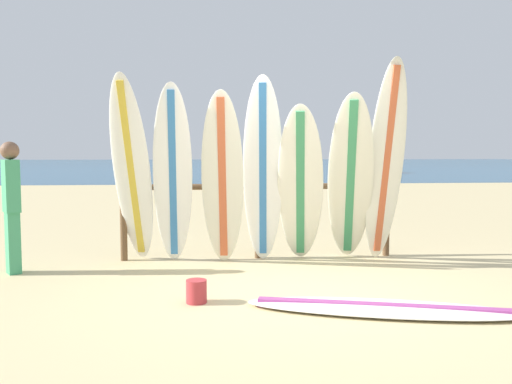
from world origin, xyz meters
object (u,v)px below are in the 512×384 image
Objects in this scene: surfboard_leaning_center_right at (300,186)px; surfboard_leaning_right at (350,180)px; surfboard_rack at (258,203)px; surfboard_leaning_left at (173,176)px; beachgoer_standing at (12,201)px; surfboard_lying_on_sand at (384,308)px; small_boat_offshore at (393,169)px; surfboard_leaning_far_left at (132,171)px; sand_bucket at (196,291)px; surfboard_leaning_center at (263,172)px; surfboard_leaning_far_right at (386,162)px; surfboard_leaning_center_left at (222,179)px.

surfboard_leaning_right is at bearing 2.44° from surfboard_leaning_center_right.
surfboard_leaning_left is (-1.11, -0.33, 0.39)m from surfboard_rack.
surfboard_lying_on_sand is at bearing -25.78° from beachgoer_standing.
small_boat_offshore reaches higher than surfboard_lying_on_sand.
surfboard_lying_on_sand is (2.51, -2.21, -1.15)m from surfboard_leaning_far_left.
surfboard_leaning_far_left reaches higher than sand_bucket.
surfboard_lying_on_sand is at bearing -67.62° from surfboard_leaning_center.
surfboard_leaning_far_left reaches higher than surfboard_leaning_left.
surfboard_leaning_far_right reaches higher than surfboard_lying_on_sand.
surfboard_leaning_left is 1.61m from surfboard_leaning_center_right.
surfboard_leaning_far_left is 1.00× the size of surfboard_leaning_center.
surfboard_leaning_center is 2.55m from surfboard_lying_on_sand.
beachgoer_standing is (-4.11, -0.21, -0.22)m from surfboard_leaning_right.
surfboard_lying_on_sand is (1.38, -2.07, -1.06)m from surfboard_leaning_center_left.
surfboard_leaning_far_left is 3.23m from surfboard_leaning_far_right.
surfboard_leaning_right is 2.34m from surfboard_lying_on_sand.
surfboard_leaning_left is 0.63m from surfboard_leaning_center_left.
surfboard_leaning_far_right is at bearing -0.20° from surfboard_leaning_center_left.
surfboard_lying_on_sand is (-0.71, -2.06, -1.26)m from surfboard_leaning_far_right.
surfboard_leaning_left is 10.33× the size of sand_bucket.
sand_bucket is (-1.94, -1.63, -0.97)m from surfboard_leaning_right.
small_boat_offshore reaches higher than sand_bucket.
surfboard_leaning_far_left is at bearing 115.20° from sand_bucket.
surfboard_leaning_center_left reaches higher than small_boat_offshore.
surfboard_leaning_right reaches higher than surfboard_lying_on_sand.
small_boat_offshore is (12.62, 28.36, -0.84)m from surfboard_leaning_center_left.
surfboard_leaning_left is at bearing 177.86° from surfboard_leaning_right.
surfboard_leaning_left is 2.72m from surfboard_leaning_far_right.
surfboard_leaning_left is at bearing -6.34° from surfboard_leaning_far_left.
beachgoer_standing reaches higher than sand_bucket.
surfboard_lying_on_sand is at bearing -110.28° from small_boat_offshore.
surfboard_leaning_far_right is 1.02× the size of surfboard_lying_on_sand.
surfboard_leaning_right is at bearing -2.14° from surfboard_leaning_left.
surfboard_leaning_center reaches higher than surfboard_leaning_right.
surfboard_rack is 0.73m from surfboard_leaning_center_left.
surfboard_leaning_far_left is 0.91× the size of surfboard_leaning_far_right.
surfboard_leaning_center is (0.02, -0.38, 0.43)m from surfboard_rack.
surfboard_leaning_center_right is at bearing -7.15° from surfboard_leaning_center.
surfboard_leaning_center is at bearing 172.85° from surfboard_leaning_center_right.
surfboard_leaning_far_right is at bearing 33.97° from sand_bucket.
beachgoer_standing is at bearing 146.96° from sand_bucket.
surfboard_leaning_center_right is at bearing -1.20° from surfboard_leaning_center_left.
surfboard_leaning_left is at bearing 9.16° from beachgoer_standing.
surfboard_leaning_center_left is 1.41× the size of beachgoer_standing.
surfboard_leaning_far_left is at bearing -115.99° from small_boat_offshore.
beachgoer_standing is at bearing -168.03° from surfboard_rack.
surfboard_leaning_far_left is 1.43m from beachgoer_standing.
surfboard_leaning_far_left is 2.23m from sand_bucket.
surfboard_leaning_center_left is 0.99m from surfboard_leaning_center_right.
surfboard_leaning_far_left reaches higher than surfboard_leaning_center_right.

